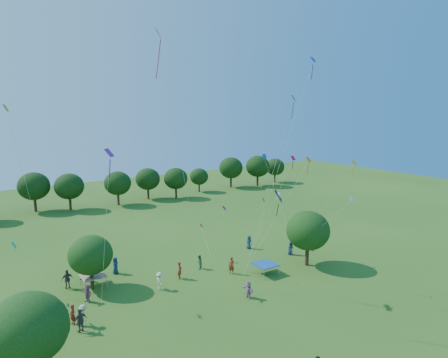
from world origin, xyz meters
TOP-DOWN VIEW (x-y plane):
  - near_tree_west at (-16.42, 10.79)m, footprint 4.83×4.83m
  - near_tree_north at (-9.38, 22.65)m, footprint 4.15×4.15m
  - near_tree_east at (11.87, 15.29)m, footprint 4.73×4.73m
  - treeline at (-1.73, 55.43)m, footprint 88.01×8.77m
  - tent_red_stripe at (-9.13, 23.16)m, footprint 2.20×2.20m
  - tent_blue at (6.57, 16.05)m, footprint 2.20×2.20m
  - crowd_person_0 at (-6.35, 24.85)m, footprint 0.89×0.99m
  - crowd_person_1 at (3.65, 18.01)m, footprint 0.75×0.81m
  - crowd_person_2 at (1.52, 20.99)m, footprint 0.81×0.82m
  - crowd_person_3 at (-11.88, 16.31)m, footprint 0.57×1.18m
  - crowd_person_4 at (-12.29, 15.53)m, footprint 1.21×0.84m
  - crowd_person_5 at (1.79, 12.71)m, footprint 0.62×1.50m
  - crowd_person_6 at (12.60, 18.65)m, footprint 0.80×0.44m
  - crowd_person_7 at (-1.38, 19.96)m, footprint 0.74×0.80m
  - crowd_person_8 at (-9.79, 24.95)m, footprint 0.60×0.92m
  - crowd_person_9 at (-4.11, 18.85)m, footprint 0.64×1.18m
  - crowd_person_10 at (-11.32, 23.98)m, footprint 1.10×0.52m
  - crowd_person_11 at (-10.53, 20.14)m, footprint 0.95×1.59m
  - crowd_person_12 at (9.81, 23.05)m, footprint 0.55×0.87m
  - crowd_person_13 at (-12.54, 16.97)m, footprint 0.55×0.70m
  - pirate_kite at (4.45, 11.88)m, footprint 3.10×1.29m
  - red_high_kite at (-4.51, 15.56)m, footprint 4.30×0.86m
  - small_kite_0 at (7.11, 14.25)m, footprint 1.90×4.88m
  - small_kite_1 at (3.07, 22.84)m, footprint 1.06×3.64m
  - small_kite_2 at (-14.60, 25.31)m, footprint 2.47×3.48m
  - small_kite_3 at (11.69, 23.14)m, footprint 1.63×3.11m
  - small_kite_4 at (6.66, 12.28)m, footprint 5.74×3.00m
  - small_kite_5 at (-11.06, 11.01)m, footprint 0.74×4.15m
  - small_kite_6 at (11.77, 11.39)m, footprint 0.61×7.69m
  - small_kite_7 at (-15.26, 24.31)m, footprint 3.25×1.78m
  - small_kite_8 at (2.72, 18.32)m, footprint 0.60×2.28m
  - small_kite_9 at (5.79, 11.21)m, footprint 4.78×4.04m
  - small_kite_10 at (13.37, 12.11)m, footprint 2.31×6.00m
  - small_kite_11 at (2.97, 10.22)m, footprint 0.98×5.59m
  - small_kite_12 at (9.88, 19.35)m, footprint 2.42×3.32m

SIDE VIEW (x-z plane):
  - crowd_person_2 at x=1.52m, z-range 0.00..1.52m
  - crowd_person_5 at x=1.79m, z-range 0.00..1.58m
  - crowd_person_11 at x=-10.53m, z-range 0.00..1.61m
  - crowd_person_6 at x=12.60m, z-range 0.00..1.61m
  - crowd_person_12 at x=9.81m, z-range 0.00..1.64m
  - crowd_person_13 at x=-12.54m, z-range 0.00..1.67m
  - crowd_person_9 at x=-4.11m, z-range 0.00..1.72m
  - crowd_person_8 at x=-9.79m, z-range 0.00..1.74m
  - crowd_person_3 at x=-11.88m, z-range 0.00..1.77m
  - crowd_person_0 at x=-6.35m, z-range 0.00..1.78m
  - crowd_person_7 at x=-1.38m, z-range 0.00..1.80m
  - crowd_person_1 at x=3.65m, z-range 0.00..1.82m
  - crowd_person_10 at x=-11.32m, z-range 0.00..1.87m
  - crowd_person_4 at x=-12.29m, z-range 0.00..1.89m
  - tent_red_stripe at x=-9.13m, z-range 0.49..1.59m
  - tent_blue at x=6.57m, z-range 0.49..1.59m
  - near_tree_north at x=-9.38m, z-range 0.75..6.00m
  - small_kite_1 at x=3.07m, z-range 2.19..5.10m
  - near_tree_west at x=-16.42m, z-range 0.87..6.99m
  - near_tree_east at x=11.87m, z-range 0.91..7.01m
  - treeline at x=-1.73m, z-range 0.70..7.48m
  - small_kite_7 at x=-15.26m, z-range 2.71..6.74m
  - small_kite_3 at x=11.69m, z-range 2.91..7.78m
  - small_kite_8 at x=2.72m, z-range 3.32..9.43m
  - small_kite_6 at x=11.77m, z-range 3.17..10.61m
  - pirate_kite at x=4.45m, z-range 5.00..13.57m
  - small_kite_12 at x=9.88m, z-range 4.32..15.01m
  - small_kite_10 at x=13.37m, z-range 4.65..15.33m
  - small_kite_0 at x=7.11m, z-range 4.40..15.69m
  - small_kite_9 at x=5.79m, z-range 4.67..16.18m
  - small_kite_5 at x=-11.06m, z-range 5.55..18.78m
  - small_kite_11 at x=2.97m, z-range 5.56..22.29m
  - small_kite_2 at x=-14.60m, z-range 6.18..22.24m
  - small_kite_4 at x=6.66m, z-range 6.51..26.69m
  - red_high_kite at x=-4.51m, z-range 8.14..29.95m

